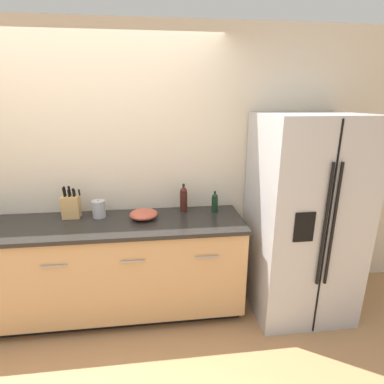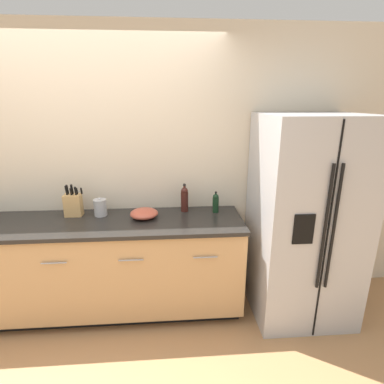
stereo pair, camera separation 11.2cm
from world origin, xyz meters
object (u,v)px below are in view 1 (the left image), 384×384
(refrigerator, at_px, (302,218))
(mixing_bowl, at_px, (144,214))
(wine_bottle, at_px, (184,199))
(oil_bottle, at_px, (215,202))
(knife_block, at_px, (71,206))
(steel_canister, at_px, (99,209))

(refrigerator, distance_m, mixing_bowl, 1.44)
(refrigerator, height_order, mixing_bowl, refrigerator)
(wine_bottle, distance_m, oil_bottle, 0.30)
(knife_block, xyz_separation_m, wine_bottle, (1.02, 0.04, 0.02))
(wine_bottle, height_order, oil_bottle, wine_bottle)
(wine_bottle, height_order, steel_canister, wine_bottle)
(wine_bottle, bearing_deg, oil_bottle, -9.23)
(mixing_bowl, bearing_deg, oil_bottle, 8.06)
(wine_bottle, bearing_deg, refrigerator, -14.98)
(refrigerator, bearing_deg, oil_bottle, 162.90)
(oil_bottle, bearing_deg, knife_block, 179.63)
(mixing_bowl, bearing_deg, knife_block, 170.98)
(refrigerator, xyz_separation_m, wine_bottle, (-1.06, 0.28, 0.13))
(refrigerator, bearing_deg, mixing_bowl, 174.34)
(oil_bottle, xyz_separation_m, steel_canister, (-1.07, -0.01, -0.02))
(knife_block, bearing_deg, wine_bottle, 2.18)
(oil_bottle, height_order, mixing_bowl, oil_bottle)
(oil_bottle, height_order, steel_canister, oil_bottle)
(refrigerator, bearing_deg, wine_bottle, 165.02)
(refrigerator, distance_m, knife_block, 2.10)
(knife_block, bearing_deg, oil_bottle, -0.37)
(knife_block, bearing_deg, refrigerator, -6.71)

